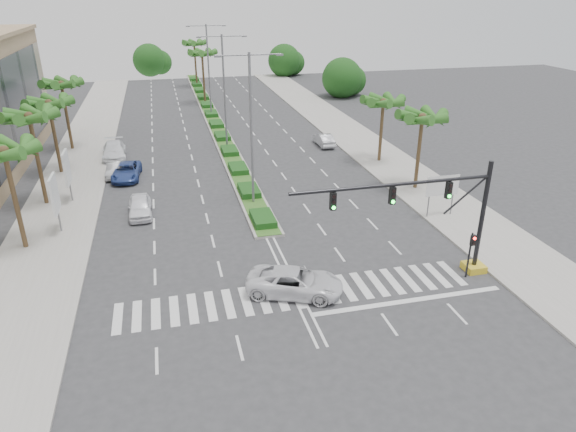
# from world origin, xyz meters

# --- Properties ---
(ground) EXTENTS (160.00, 160.00, 0.00)m
(ground) POSITION_xyz_m (0.00, 0.00, 0.00)
(ground) COLOR #333335
(ground) RESTS_ON ground
(footpath_right) EXTENTS (6.00, 120.00, 0.15)m
(footpath_right) POSITION_xyz_m (15.20, 20.00, 0.07)
(footpath_right) COLOR gray
(footpath_right) RESTS_ON ground
(footpath_left) EXTENTS (6.00, 120.00, 0.15)m
(footpath_left) POSITION_xyz_m (-15.20, 20.00, 0.07)
(footpath_left) COLOR gray
(footpath_left) RESTS_ON ground
(median) EXTENTS (2.20, 75.00, 0.20)m
(median) POSITION_xyz_m (0.00, 45.00, 0.10)
(median) COLOR gray
(median) RESTS_ON ground
(median_grass) EXTENTS (1.80, 75.00, 0.04)m
(median_grass) POSITION_xyz_m (0.00, 45.00, 0.22)
(median_grass) COLOR #2F5B1F
(median_grass) RESTS_ON median
(signal_gantry) EXTENTS (12.60, 1.20, 7.20)m
(signal_gantry) POSITION_xyz_m (9.27, -0.00, 3.46)
(signal_gantry) COLOR gold
(signal_gantry) RESTS_ON ground
(pedestrian_signal) EXTENTS (0.28, 0.36, 3.00)m
(pedestrian_signal) POSITION_xyz_m (10.60, -0.68, 2.04)
(pedestrian_signal) COLOR black
(pedestrian_signal) RESTS_ON ground
(direction_sign) EXTENTS (2.70, 0.11, 3.40)m
(direction_sign) POSITION_xyz_m (13.50, 7.99, 2.45)
(direction_sign) COLOR slate
(direction_sign) RESTS_ON ground
(billboard_near) EXTENTS (0.18, 2.10, 4.35)m
(billboard_near) POSITION_xyz_m (-14.50, 12.00, 2.96)
(billboard_near) COLOR slate
(billboard_near) RESTS_ON ground
(billboard_far) EXTENTS (0.18, 2.10, 4.35)m
(billboard_far) POSITION_xyz_m (-14.50, 18.00, 2.96)
(billboard_far) COLOR slate
(billboard_far) RESTS_ON ground
(palm_left_near) EXTENTS (4.57, 4.68, 7.55)m
(palm_left_near) POSITION_xyz_m (-16.50, 10.00, 6.69)
(palm_left_near) COLOR brown
(palm_left_near) RESTS_ON ground
(palm_left_mid) EXTENTS (4.57, 4.68, 7.95)m
(palm_left_mid) POSITION_xyz_m (-16.50, 18.00, 7.08)
(palm_left_mid) COLOR brown
(palm_left_mid) RESTS_ON ground
(palm_left_far) EXTENTS (4.57, 4.68, 7.35)m
(palm_left_far) POSITION_xyz_m (-16.50, 26.00, 6.50)
(palm_left_far) COLOR brown
(palm_left_far) RESTS_ON ground
(palm_left_end) EXTENTS (4.57, 4.68, 7.75)m
(palm_left_end) POSITION_xyz_m (-16.50, 34.00, 6.88)
(palm_left_end) COLOR brown
(palm_left_end) RESTS_ON ground
(palm_right_near) EXTENTS (4.57, 4.68, 7.05)m
(palm_right_near) POSITION_xyz_m (14.50, 14.00, 6.20)
(palm_right_near) COLOR brown
(palm_right_near) RESTS_ON ground
(palm_right_far) EXTENTS (4.57, 4.68, 6.75)m
(palm_right_far) POSITION_xyz_m (14.50, 22.00, 5.91)
(palm_right_far) COLOR brown
(palm_right_far) RESTS_ON ground
(palm_median_a) EXTENTS (4.57, 4.68, 8.05)m
(palm_median_a) POSITION_xyz_m (0.00, 55.00, 7.17)
(palm_median_a) COLOR brown
(palm_median_a) RESTS_ON ground
(palm_median_b) EXTENTS (4.57, 4.68, 8.05)m
(palm_median_b) POSITION_xyz_m (0.00, 70.00, 7.17)
(palm_median_b) COLOR brown
(palm_median_b) RESTS_ON ground
(streetlight_near) EXTENTS (5.10, 0.25, 12.00)m
(streetlight_near) POSITION_xyz_m (0.00, 14.00, 6.81)
(streetlight_near) COLOR slate
(streetlight_near) RESTS_ON ground
(streetlight_mid) EXTENTS (5.10, 0.25, 12.00)m
(streetlight_mid) POSITION_xyz_m (0.00, 30.00, 6.81)
(streetlight_mid) COLOR slate
(streetlight_mid) RESTS_ON ground
(streetlight_far) EXTENTS (5.10, 0.25, 12.00)m
(streetlight_far) POSITION_xyz_m (0.00, 46.00, 6.81)
(streetlight_far) COLOR slate
(streetlight_far) RESTS_ON ground
(car_parked_a) EXTENTS (1.85, 4.37, 1.47)m
(car_parked_a) POSITION_xyz_m (-8.97, 13.90, 0.74)
(car_parked_a) COLOR white
(car_parked_a) RESTS_ON ground
(car_parked_b) EXTENTS (1.69, 4.07, 1.31)m
(car_parked_b) POSITION_xyz_m (-11.37, 23.86, 0.66)
(car_parked_b) COLOR #A8A8AD
(car_parked_b) RESTS_ON ground
(car_parked_c) EXTENTS (2.76, 5.29, 1.42)m
(car_parked_c) POSITION_xyz_m (-10.31, 22.87, 0.71)
(car_parked_c) COLOR #2E458D
(car_parked_c) RESTS_ON ground
(car_parked_d) EXTENTS (2.51, 5.72, 1.63)m
(car_parked_d) POSITION_xyz_m (-11.80, 29.62, 0.82)
(car_parked_d) COLOR white
(car_parked_d) RESTS_ON ground
(car_crossing) EXTENTS (6.11, 4.51, 1.54)m
(car_crossing) POSITION_xyz_m (-0.10, 0.13, 0.77)
(car_crossing) COLOR white
(car_crossing) RESTS_ON ground
(car_right) EXTENTS (1.47, 4.20, 1.38)m
(car_right) POSITION_xyz_m (10.77, 28.87, 0.69)
(car_right) COLOR silver
(car_right) RESTS_ON ground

